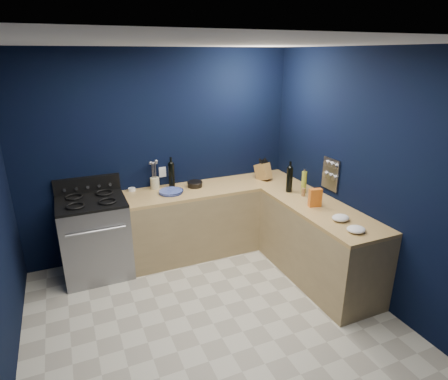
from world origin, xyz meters
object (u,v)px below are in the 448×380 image
plate_stack (171,192)px  knife_block (263,172)px  crouton_bag (315,198)px  utensil_crock (155,183)px  gas_range (96,239)px

plate_stack → knife_block: knife_block is taller
plate_stack → crouton_bag: (1.37, -1.06, 0.09)m
utensil_crock → crouton_bag: size_ratio=0.69×
plate_stack → utensil_crock: (-0.14, 0.24, 0.05)m
utensil_crock → knife_block: bearing=-8.7°
utensil_crock → crouton_bag: (1.51, -1.30, 0.03)m
gas_range → crouton_bag: (2.31, -1.07, 0.54)m
plate_stack → utensil_crock: 0.29m
gas_range → utensil_crock: utensil_crock is taller
utensil_crock → crouton_bag: 1.99m
gas_range → utensil_crock: bearing=16.2°
plate_stack → knife_block: 1.31m
plate_stack → knife_block: size_ratio=1.32×
gas_range → knife_block: (2.25, 0.01, 0.55)m
plate_stack → crouton_bag: crouton_bag is taller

